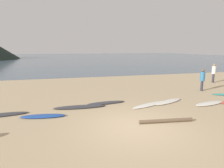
% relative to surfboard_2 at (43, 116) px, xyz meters
% --- Properties ---
extents(ground_plane, '(120.00, 120.00, 0.20)m').
position_rel_surfboard_2_xyz_m(ground_plane, '(3.52, 7.92, -0.15)').
color(ground_plane, tan).
rests_on(ground_plane, ground).
extents(ocean_water, '(140.00, 100.00, 0.01)m').
position_rel_surfboard_2_xyz_m(ocean_water, '(3.52, 61.39, -0.05)').
color(ocean_water, '#475B6B').
rests_on(ocean_water, ground).
extents(surfboard_2, '(2.01, 0.77, 0.10)m').
position_rel_surfboard_2_xyz_m(surfboard_2, '(0.00, 0.00, 0.00)').
color(surfboard_2, '#1E479E').
rests_on(surfboard_2, ground).
extents(surfboard_3, '(2.68, 0.74, 0.09)m').
position_rel_surfboard_2_xyz_m(surfboard_3, '(1.72, 0.95, -0.00)').
color(surfboard_3, '#333338').
rests_on(surfboard_3, ground).
extents(surfboard_4, '(2.16, 0.63, 0.09)m').
position_rel_surfboard_2_xyz_m(surfboard_4, '(3.20, 1.33, -0.00)').
color(surfboard_4, '#333338').
rests_on(surfboard_4, ground).
extents(surfboard_5, '(2.39, 1.30, 0.07)m').
position_rel_surfboard_2_xyz_m(surfboard_5, '(5.37, 0.40, -0.01)').
color(surfboard_5, silver).
rests_on(surfboard_5, ground).
extents(surfboard_6, '(2.23, 1.32, 0.09)m').
position_rel_surfboard_2_xyz_m(surfboard_6, '(6.67, 0.65, -0.01)').
color(surfboard_6, silver).
rests_on(surfboard_6, ground).
extents(surfboard_7, '(2.07, 0.93, 0.09)m').
position_rel_surfboard_2_xyz_m(surfboard_7, '(8.62, -0.28, -0.00)').
color(surfboard_7, silver).
rests_on(surfboard_7, ground).
extents(person_0, '(0.34, 0.34, 1.69)m').
position_rel_surfboard_2_xyz_m(person_0, '(14.01, 5.28, 0.95)').
color(person_0, '#2D2D38').
rests_on(person_0, ground).
extents(person_1, '(0.32, 0.32, 1.59)m').
position_rel_surfboard_2_xyz_m(person_1, '(10.59, 2.67, 0.89)').
color(person_1, '#2D2D38').
rests_on(person_1, ground).
extents(driftwood_log, '(2.27, 0.44, 0.15)m').
position_rel_surfboard_2_xyz_m(driftwood_log, '(4.94, -1.99, 0.03)').
color(driftwood_log, brown).
rests_on(driftwood_log, ground).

